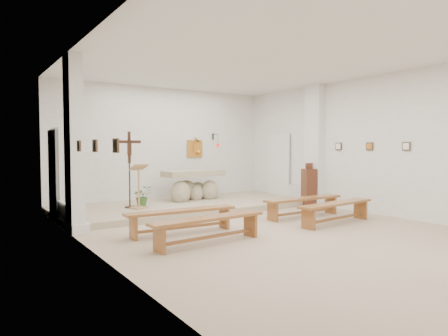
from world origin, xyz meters
TOP-DOWN VIEW (x-y plane):
  - ground at (0.00, 0.00)m, footprint 7.00×10.00m
  - wall_left at (-3.49, 0.00)m, footprint 0.02×10.00m
  - wall_right at (3.49, 0.00)m, footprint 0.02×10.00m
  - wall_back at (0.00, 4.99)m, footprint 7.00×0.02m
  - ceiling at (0.00, 0.00)m, footprint 7.00×10.00m
  - sanctuary_platform at (0.00, 3.50)m, footprint 6.98×3.00m
  - pilaster_left at (-3.37, 2.00)m, footprint 0.26×0.55m
  - pilaster_right at (3.37, 2.00)m, footprint 0.26×0.55m
  - gold_wall_relief at (1.05, 4.96)m, footprint 0.55×0.04m
  - sanctuary_lamp at (1.75, 4.71)m, footprint 0.11×0.36m
  - station_frame_left_front at (-3.47, -0.80)m, footprint 0.03×0.20m
  - station_frame_left_mid at (-3.47, 0.20)m, footprint 0.03×0.20m
  - station_frame_left_rear at (-3.47, 1.20)m, footprint 0.03×0.20m
  - station_frame_right_front at (3.47, -0.80)m, footprint 0.03×0.20m
  - station_frame_right_mid at (3.47, 0.20)m, footprint 0.03×0.20m
  - station_frame_right_rear at (3.47, 1.20)m, footprint 0.03×0.20m
  - radiator_left at (-3.43, 2.70)m, footprint 0.10×0.85m
  - radiator_right at (3.43, 2.70)m, footprint 0.10×0.85m
  - altar at (0.46, 4.04)m, footprint 1.88×0.88m
  - lectern at (-1.51, 3.29)m, footprint 0.48×0.43m
  - crucifix_stand at (-1.65, 3.57)m, footprint 0.58×0.26m
  - potted_plant at (-1.25, 3.71)m, footprint 0.49×0.43m
  - donation_pedestal at (3.06, 1.90)m, footprint 0.41×0.41m
  - bench_left_front at (-1.66, 0.72)m, footprint 2.27×0.47m
  - bench_right_front at (1.66, 0.72)m, footprint 2.26×0.36m
  - bench_left_second at (-1.66, -0.29)m, footprint 2.28×0.52m
  - bench_right_second at (1.66, -0.29)m, footprint 2.28×0.59m

SIDE VIEW (x-z plane):
  - ground at x=0.00m, z-range 0.00..0.00m
  - sanctuary_platform at x=0.00m, z-range 0.00..0.15m
  - radiator_left at x=-3.43m, z-range 0.01..0.53m
  - radiator_right at x=3.43m, z-range 0.01..0.53m
  - bench_left_front at x=-1.66m, z-range 0.12..0.60m
  - bench_right_front at x=1.66m, z-range 0.12..0.60m
  - bench_left_second at x=-1.66m, z-range 0.12..0.60m
  - bench_right_second at x=1.66m, z-range 0.12..0.60m
  - potted_plant at x=-1.25m, z-range 0.15..0.68m
  - altar at x=0.46m, z-range 0.04..0.99m
  - donation_pedestal at x=3.06m, z-range -0.07..1.17m
  - lectern at x=-1.51m, z-range 0.14..1.30m
  - crucifix_stand at x=-1.65m, z-range 0.30..2.25m
  - gold_wall_relief at x=1.05m, z-range 1.38..1.92m
  - station_frame_left_front at x=-3.47m, z-range 1.62..1.82m
  - station_frame_left_mid at x=-3.47m, z-range 1.62..1.82m
  - station_frame_left_rear at x=-3.47m, z-range 1.62..1.82m
  - station_frame_right_front at x=3.47m, z-range 1.62..1.82m
  - station_frame_right_mid at x=3.47m, z-range 1.62..1.82m
  - station_frame_right_rear at x=3.47m, z-range 1.62..1.82m
  - wall_left at x=-3.49m, z-range 0.00..3.50m
  - wall_right at x=3.49m, z-range 0.00..3.50m
  - wall_back at x=0.00m, z-range 0.00..3.50m
  - pilaster_left at x=-3.37m, z-range 0.00..3.50m
  - pilaster_right at x=3.37m, z-range 0.00..3.50m
  - sanctuary_lamp at x=1.75m, z-range 1.59..2.03m
  - ceiling at x=0.00m, z-range 3.48..3.50m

